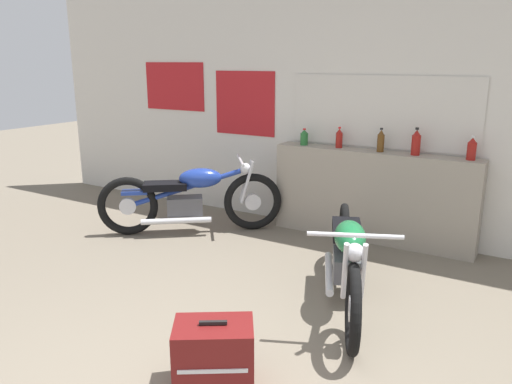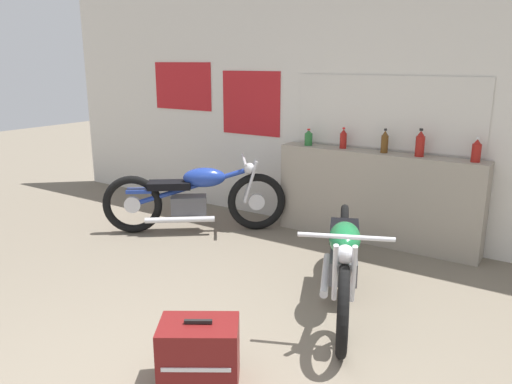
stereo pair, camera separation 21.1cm
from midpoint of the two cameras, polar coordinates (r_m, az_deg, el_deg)
name	(u,v)px [view 2 (the right image)]	position (r m, az deg, el deg)	size (l,w,h in m)	color
wall_back	(406,112)	(5.45, 17.90, 8.74)	(10.00, 0.07, 2.80)	silver
sill_counter	(375,198)	(5.50, 14.57, -0.63)	(2.19, 0.28, 0.98)	gray
bottle_leftmost	(309,138)	(5.68, 7.09, 6.14)	(0.09, 0.09, 0.19)	#23662D
bottle_left_center	(343,139)	(5.54, 11.03, 5.95)	(0.07, 0.07, 0.23)	maroon
bottle_center	(385,142)	(5.36, 15.59, 5.51)	(0.07, 0.07, 0.25)	#5B3814
bottle_right_center	(420,144)	(5.26, 19.35, 5.19)	(0.09, 0.09, 0.28)	maroon
bottle_rightmost	(476,151)	(5.17, 24.97, 4.27)	(0.09, 0.09, 0.24)	maroon
motorcycle_blue	(195,197)	(5.70, -5.96, -0.55)	(1.69, 1.35, 0.84)	black
motorcycle_green	(343,257)	(4.06, 11.42, -7.32)	(0.97, 1.91, 0.79)	black
hard_case_darkred	(199,354)	(3.16, -4.51, -17.98)	(0.57, 0.52, 0.43)	maroon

